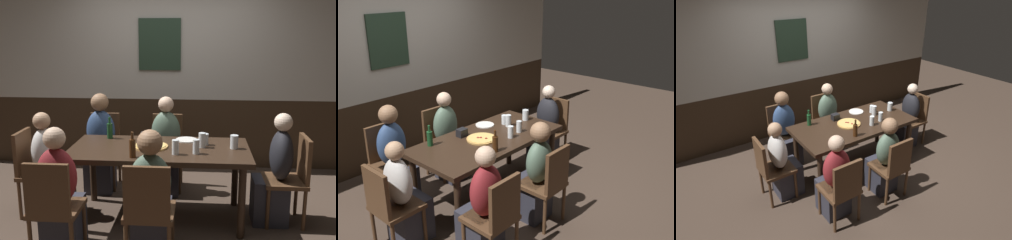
{
  "view_description": "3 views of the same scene",
  "coord_description": "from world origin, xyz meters",
  "views": [
    {
      "loc": [
        0.39,
        -3.69,
        1.86
      ],
      "look_at": [
        0.07,
        0.15,
        0.99
      ],
      "focal_mm": 42.04,
      "sensor_mm": 36.0,
      "label": 1
    },
    {
      "loc": [
        -2.8,
        -2.75,
        2.41
      ],
      "look_at": [
        0.21,
        -0.1,
        0.92
      ],
      "focal_mm": 40.26,
      "sensor_mm": 36.0,
      "label": 2
    },
    {
      "loc": [
        -2.17,
        -2.91,
        2.58
      ],
      "look_at": [
        -0.19,
        -0.02,
        0.85
      ],
      "focal_mm": 29.93,
      "sensor_mm": 36.0,
      "label": 3
    }
  ],
  "objects": [
    {
      "name": "pint_glass_pale",
      "position": [
        0.36,
        -0.17,
        0.8
      ],
      "size": [
        0.06,
        0.06,
        0.14
      ],
      "color": "silver",
      "rests_on": "dining_table"
    },
    {
      "name": "pint_glass_amber",
      "position": [
        0.17,
        -0.2,
        0.8
      ],
      "size": [
        0.07,
        0.07,
        0.14
      ],
      "color": "silver",
      "rests_on": "dining_table"
    },
    {
      "name": "chair_head_west",
      "position": [
        -1.3,
        0.0,
        0.5
      ],
      "size": [
        0.4,
        0.4,
        0.88
      ],
      "color": "#513521",
      "rests_on": "ground_plane"
    },
    {
      "name": "person_left_near",
      "position": [
        -0.78,
        -0.68,
        0.46
      ],
      "size": [
        0.34,
        0.37,
        1.11
      ],
      "color": "#2D2D38",
      "rests_on": "ground_plane"
    },
    {
      "name": "tumbler_short",
      "position": [
        0.45,
        0.14,
        0.79
      ],
      "size": [
        0.07,
        0.07,
        0.11
      ],
      "color": "silver",
      "rests_on": "dining_table"
    },
    {
      "name": "tumbler_water",
      "position": [
        0.73,
        0.03,
        0.8
      ],
      "size": [
        0.08,
        0.08,
        0.13
      ],
      "color": "silver",
      "rests_on": "dining_table"
    },
    {
      "name": "person_mid_near",
      "position": [
        0.0,
        -0.68,
        0.47
      ],
      "size": [
        0.34,
        0.37,
        1.11
      ],
      "color": "#2D2D38",
      "rests_on": "ground_plane"
    },
    {
      "name": "ground_plane",
      "position": [
        0.0,
        0.0,
        0.0
      ],
      "size": [
        12.0,
        12.0,
        0.0
      ],
      "primitive_type": "plane",
      "color": "#423328"
    },
    {
      "name": "person_mid_far",
      "position": [
        -0.0,
        0.69,
        0.47
      ],
      "size": [
        0.34,
        0.37,
        1.13
      ],
      "color": "#2D2D38",
      "rests_on": "ground_plane"
    },
    {
      "name": "dining_table",
      "position": [
        0.0,
        0.0,
        0.66
      ],
      "size": [
        1.76,
        0.87,
        0.74
      ],
      "color": "black",
      "rests_on": "ground_plane"
    },
    {
      "name": "chair_left_near",
      "position": [
        -0.78,
        -0.85,
        0.5
      ],
      "size": [
        0.4,
        0.4,
        0.88
      ],
      "color": "#513521",
      "rests_on": "ground_plane"
    },
    {
      "name": "person_head_east",
      "position": [
        1.13,
        0.0,
        0.46
      ],
      "size": [
        0.37,
        0.34,
        1.11
      ],
      "color": "#2D2D38",
      "rests_on": "ground_plane"
    },
    {
      "name": "wall_back",
      "position": [
        -0.0,
        1.65,
        1.3
      ],
      "size": [
        6.4,
        0.13,
        2.6
      ],
      "color": "#332316",
      "rests_on": "ground_plane"
    },
    {
      "name": "chair_mid_near",
      "position": [
        0.0,
        -0.85,
        0.5
      ],
      "size": [
        0.4,
        0.4,
        0.88
      ],
      "color": "#513521",
      "rests_on": "ground_plane"
    },
    {
      "name": "highball_clear",
      "position": [
        0.42,
        0.05,
        0.8
      ],
      "size": [
        0.07,
        0.07,
        0.15
      ],
      "color": "silver",
      "rests_on": "dining_table"
    },
    {
      "name": "chair_left_far",
      "position": [
        -0.78,
        0.85,
        0.5
      ],
      "size": [
        0.4,
        0.4,
        0.88
      ],
      "color": "#513521",
      "rests_on": "ground_plane"
    },
    {
      "name": "plate_white_large",
      "position": [
        0.25,
        0.29,
        0.75
      ],
      "size": [
        0.23,
        0.23,
        0.01
      ],
      "primitive_type": "cylinder",
      "color": "white",
      "rests_on": "dining_table"
    },
    {
      "name": "beer_bottle_green",
      "position": [
        -0.57,
        0.31,
        0.83
      ],
      "size": [
        0.06,
        0.06,
        0.23
      ],
      "color": "#194723",
      "rests_on": "dining_table"
    },
    {
      "name": "chair_head_east",
      "position": [
        1.3,
        0.0,
        0.5
      ],
      "size": [
        0.4,
        0.4,
        0.88
      ],
      "color": "#513521",
      "rests_on": "ground_plane"
    },
    {
      "name": "person_head_west",
      "position": [
        -1.13,
        0.0,
        0.45
      ],
      "size": [
        0.37,
        0.34,
        1.08
      ],
      "color": "#2D2D38",
      "rests_on": "ground_plane"
    },
    {
      "name": "pizza",
      "position": [
        -0.09,
        0.01,
        0.75
      ],
      "size": [
        0.34,
        0.34,
        0.03
      ],
      "color": "tan",
      "rests_on": "dining_table"
    },
    {
      "name": "condiment_caddy",
      "position": [
        -0.17,
        0.24,
        0.79
      ],
      "size": [
        0.11,
        0.09,
        0.09
      ],
      "primitive_type": "cube",
      "color": "black",
      "rests_on": "dining_table"
    },
    {
      "name": "person_left_far",
      "position": [
        -0.78,
        0.69,
        0.49
      ],
      "size": [
        0.34,
        0.37,
        1.16
      ],
      "color": "#2D2D38",
      "rests_on": "ground_plane"
    },
    {
      "name": "chair_mid_far",
      "position": [
        0.0,
        0.85,
        0.5
      ],
      "size": [
        0.4,
        0.4,
        0.88
      ],
      "color": "#513521",
      "rests_on": "ground_plane"
    },
    {
      "name": "beer_bottle_brown",
      "position": [
        -0.21,
        -0.32,
        0.83
      ],
      "size": [
        0.06,
        0.06,
        0.24
      ],
      "color": "#42230F",
      "rests_on": "dining_table"
    }
  ]
}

